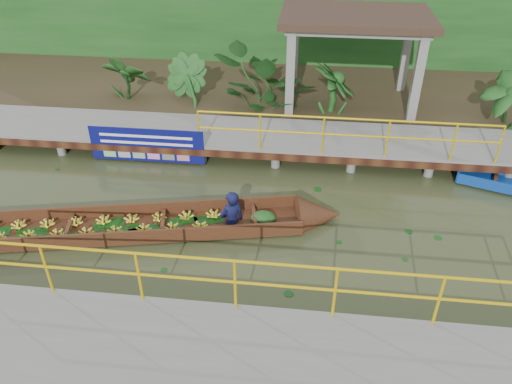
# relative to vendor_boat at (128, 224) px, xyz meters

# --- Properties ---
(ground) EXTENTS (80.00, 80.00, 0.00)m
(ground) POSITION_rel_vendor_boat_xyz_m (2.00, 0.49, -0.21)
(ground) COLOR #32371B
(ground) RESTS_ON ground
(land_strip) EXTENTS (30.00, 8.00, 0.45)m
(land_strip) POSITION_rel_vendor_boat_xyz_m (2.00, 7.99, 0.01)
(land_strip) COLOR #2F2617
(land_strip) RESTS_ON ground
(far_dock) EXTENTS (16.00, 2.06, 1.66)m
(far_dock) POSITION_rel_vendor_boat_xyz_m (2.02, 3.92, 0.27)
(far_dock) COLOR slate
(far_dock) RESTS_ON ground
(near_dock) EXTENTS (18.00, 2.40, 1.73)m
(near_dock) POSITION_rel_vendor_boat_xyz_m (3.00, -3.71, 0.09)
(near_dock) COLOR slate
(near_dock) RESTS_ON ground
(pavilion) EXTENTS (4.40, 3.00, 3.00)m
(pavilion) POSITION_rel_vendor_boat_xyz_m (5.00, 6.79, 2.61)
(pavilion) COLOR slate
(pavilion) RESTS_ON ground
(foliage_backdrop) EXTENTS (30.00, 0.80, 4.00)m
(foliage_backdrop) POSITION_rel_vendor_boat_xyz_m (2.00, 10.49, 1.79)
(foliage_backdrop) COLOR #143F14
(foliage_backdrop) RESTS_ON ground
(vendor_boat) EXTENTS (10.04, 3.05, 2.04)m
(vendor_boat) POSITION_rel_vendor_boat_xyz_m (0.00, 0.00, 0.00)
(vendor_boat) COLOR #381C0F
(vendor_boat) RESTS_ON ground
(blue_banner) EXTENTS (3.10, 0.04, 0.97)m
(blue_banner) POSITION_rel_vendor_boat_xyz_m (-0.43, 2.97, 0.35)
(blue_banner) COLOR #0B0E5B
(blue_banner) RESTS_ON ground
(tropical_plants) EXTENTS (14.22, 1.22, 1.52)m
(tropical_plants) POSITION_rel_vendor_boat_xyz_m (4.25, 5.79, 1.00)
(tropical_plants) COLOR #143F14
(tropical_plants) RESTS_ON ground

